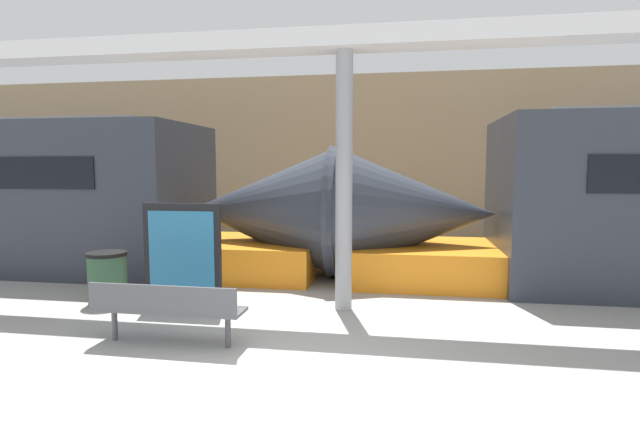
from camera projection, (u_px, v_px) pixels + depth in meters
ground_plane at (277, 389)px, 4.95m from camera, size 60.00×60.00×0.00m
station_wall at (364, 158)px, 15.21m from camera, size 56.00×0.20×5.00m
bench_near at (167, 307)px, 6.10m from camera, size 1.90×0.46×0.79m
trash_bin at (107, 278)px, 8.05m from camera, size 0.63×0.63×0.84m
poster_board at (182, 257)px, 7.62m from camera, size 1.24×0.07×1.65m
support_column_near at (344, 183)px, 7.55m from camera, size 0.26×0.26×3.92m
canopy_beam at (345, 40)px, 7.33m from camera, size 28.00×0.60×0.28m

